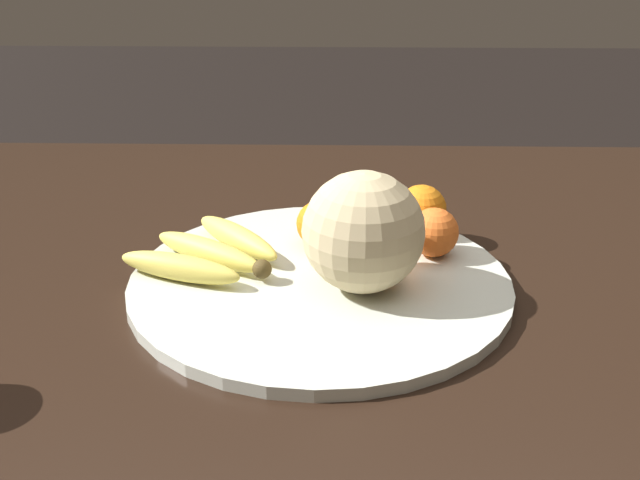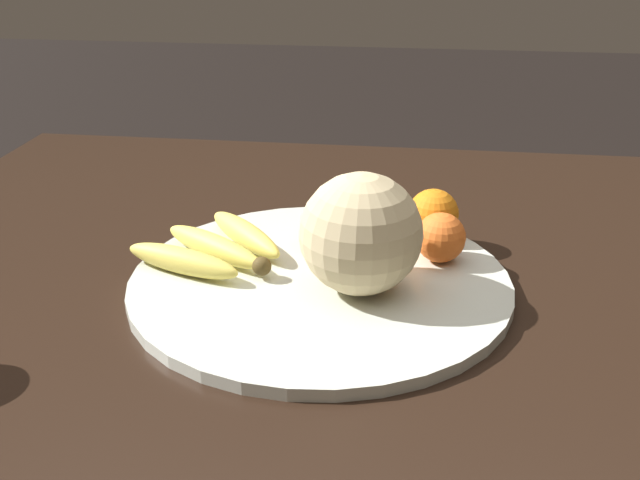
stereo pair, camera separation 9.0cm
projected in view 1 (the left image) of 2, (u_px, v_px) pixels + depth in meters
The scene contains 8 objects.
kitchen_table at pixel (306, 340), 0.99m from camera, with size 1.28×1.14×0.75m.
fruit_bowl at pixel (320, 282), 0.92m from camera, with size 0.47×0.47×0.02m.
melon at pixel (363, 232), 0.87m from camera, with size 0.14×0.14×0.14m.
banana_bunch at pixel (211, 252), 0.94m from camera, with size 0.21×0.20×0.03m.
orange_front_left at pixel (378, 213), 1.02m from camera, with size 0.06×0.06×0.06m.
orange_front_right at pixel (434, 232), 0.96m from camera, with size 0.06×0.06×0.06m.
orange_mid_center at pixel (320, 224), 0.99m from camera, with size 0.06×0.06×0.06m.
orange_back_left at pixel (421, 210), 1.03m from camera, with size 0.07×0.07×0.07m.
Camera 1 is at (0.04, -0.85, 1.18)m, focal length 42.00 mm.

